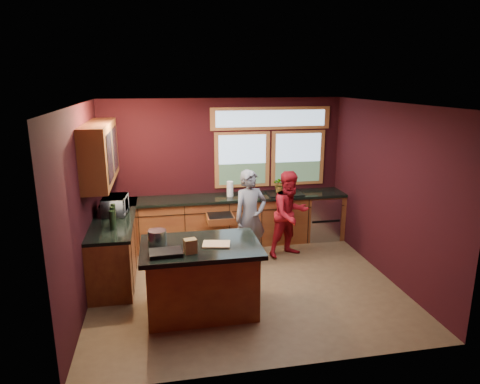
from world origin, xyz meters
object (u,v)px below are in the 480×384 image
object	(u,v)px
person_grey	(250,218)
person_red	(290,214)
island	(201,277)
stock_pot	(157,237)
cutting_board	(216,244)

from	to	relation	value
person_grey	person_red	world-z (taller)	person_grey
island	stock_pot	size ratio (longest dim) A/B	6.46
person_grey	island	bearing A→B (deg)	-140.88
person_red	cutting_board	xyz separation A→B (m)	(-1.51, -1.63, 0.19)
island	person_red	bearing A→B (deg)	42.81
cutting_board	stock_pot	size ratio (longest dim) A/B	1.46
person_red	stock_pot	size ratio (longest dim) A/B	6.34
person_grey	person_red	bearing A→B (deg)	-1.27
person_grey	cutting_board	distance (m)	1.63
island	cutting_board	world-z (taller)	cutting_board
cutting_board	stock_pot	distance (m)	0.78
person_grey	cutting_board	world-z (taller)	person_grey
person_red	stock_pot	world-z (taller)	person_red
island	person_grey	bearing A→B (deg)	55.27
person_red	stock_pot	xyz separation A→B (m)	(-2.26, -1.43, 0.27)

